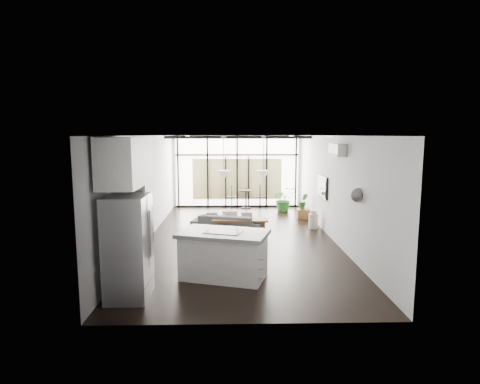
{
  "coord_description": "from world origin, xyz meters",
  "views": [
    {
      "loc": [
        -0.26,
        -10.68,
        2.82
      ],
      "look_at": [
        0.0,
        0.3,
        1.25
      ],
      "focal_mm": 30.0,
      "sensor_mm": 36.0,
      "label": 1
    }
  ],
  "objects_px": {
    "milk_can": "(313,219)",
    "island": "(224,255)",
    "pouf": "(230,216)",
    "fridge": "(128,247)",
    "sofa": "(228,221)",
    "tv": "(322,187)",
    "console_bench": "(240,228)"
  },
  "relations": [
    {
      "from": "pouf",
      "to": "console_bench",
      "type": "bearing_deg",
      "value": -81.26
    },
    {
      "from": "console_bench",
      "to": "milk_can",
      "type": "relative_size",
      "value": 2.79
    },
    {
      "from": "island",
      "to": "milk_can",
      "type": "bearing_deg",
      "value": 74.37
    },
    {
      "from": "island",
      "to": "tv",
      "type": "distance_m",
      "value": 4.99
    },
    {
      "from": "fridge",
      "to": "sofa",
      "type": "height_order",
      "value": "fridge"
    },
    {
      "from": "console_bench",
      "to": "tv",
      "type": "relative_size",
      "value": 1.41
    },
    {
      "from": "console_bench",
      "to": "sofa",
      "type": "bearing_deg",
      "value": 137.57
    },
    {
      "from": "sofa",
      "to": "milk_can",
      "type": "xyz_separation_m",
      "value": [
        2.6,
        0.63,
        -0.11
      ]
    },
    {
      "from": "milk_can",
      "to": "sofa",
      "type": "bearing_deg",
      "value": -166.34
    },
    {
      "from": "fridge",
      "to": "sofa",
      "type": "xyz_separation_m",
      "value": [
        1.69,
        4.48,
        -0.51
      ]
    },
    {
      "from": "fridge",
      "to": "sofa",
      "type": "distance_m",
      "value": 4.82
    },
    {
      "from": "tv",
      "to": "pouf",
      "type": "bearing_deg",
      "value": 158.91
    },
    {
      "from": "console_bench",
      "to": "pouf",
      "type": "height_order",
      "value": "console_bench"
    },
    {
      "from": "island",
      "to": "sofa",
      "type": "distance_m",
      "value": 3.54
    },
    {
      "from": "pouf",
      "to": "tv",
      "type": "xyz_separation_m",
      "value": [
        2.75,
        -1.06,
        1.1
      ]
    },
    {
      "from": "island",
      "to": "fridge",
      "type": "relative_size",
      "value": 0.95
    },
    {
      "from": "island",
      "to": "sofa",
      "type": "height_order",
      "value": "island"
    },
    {
      "from": "pouf",
      "to": "island",
      "type": "bearing_deg",
      "value": -91.31
    },
    {
      "from": "fridge",
      "to": "pouf",
      "type": "height_order",
      "value": "fridge"
    },
    {
      "from": "sofa",
      "to": "console_bench",
      "type": "distance_m",
      "value": 0.51
    },
    {
      "from": "sofa",
      "to": "pouf",
      "type": "relative_size",
      "value": 4.06
    },
    {
      "from": "fridge",
      "to": "pouf",
      "type": "distance_m",
      "value": 6.3
    },
    {
      "from": "sofa",
      "to": "milk_can",
      "type": "height_order",
      "value": "sofa"
    },
    {
      "from": "fridge",
      "to": "console_bench",
      "type": "height_order",
      "value": "fridge"
    },
    {
      "from": "island",
      "to": "milk_can",
      "type": "xyz_separation_m",
      "value": [
        2.65,
        4.17,
        -0.19
      ]
    },
    {
      "from": "pouf",
      "to": "milk_can",
      "type": "height_order",
      "value": "milk_can"
    },
    {
      "from": "milk_can",
      "to": "island",
      "type": "bearing_deg",
      "value": -122.46
    },
    {
      "from": "milk_can",
      "to": "tv",
      "type": "height_order",
      "value": "tv"
    },
    {
      "from": "island",
      "to": "pouf",
      "type": "distance_m",
      "value": 5.08
    },
    {
      "from": "tv",
      "to": "milk_can",
      "type": "bearing_deg",
      "value": 141.56
    },
    {
      "from": "milk_can",
      "to": "tv",
      "type": "distance_m",
      "value": 1.06
    },
    {
      "from": "sofa",
      "to": "island",
      "type": "bearing_deg",
      "value": 103.41
    }
  ]
}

